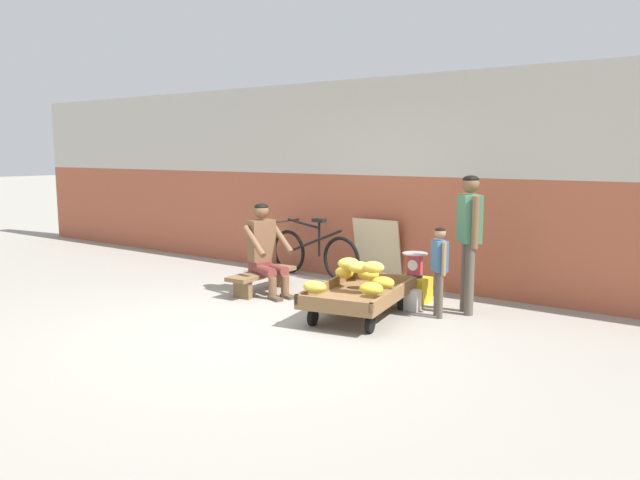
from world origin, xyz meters
TOP-DOWN VIEW (x-y plane):
  - ground_plane at (0.00, 0.00)m, footprint 80.00×80.00m
  - back_wall at (0.00, 2.89)m, footprint 16.00×0.30m
  - banana_cart at (0.59, 1.06)m, footprint 1.09×1.57m
  - banana_pile at (0.55, 1.08)m, footprint 1.04×1.41m
  - low_bench at (-1.06, 1.34)m, footprint 0.36×1.11m
  - vendor_seated at (-0.98, 1.32)m, footprint 0.73×0.60m
  - plastic_crate at (0.74, 2.04)m, footprint 0.36×0.28m
  - weighing_scale at (0.74, 2.04)m, footprint 0.30×0.30m
  - bicycle_near_left at (-1.08, 2.47)m, footprint 1.66×0.48m
  - sign_board at (-0.15, 2.67)m, footprint 0.70×0.20m
  - customer_adult at (1.46, 1.90)m, footprint 0.36×0.40m
  - customer_child at (1.28, 1.56)m, footprint 0.24×0.24m
  - shopping_bag at (0.91, 1.65)m, footprint 0.18×0.12m

SIDE VIEW (x-z plane):
  - ground_plane at x=0.00m, z-range 0.00..0.00m
  - shopping_bag at x=0.91m, z-range 0.00..0.24m
  - plastic_crate at x=0.74m, z-range 0.00..0.30m
  - low_bench at x=-1.06m, z-range 0.06..0.33m
  - banana_cart at x=0.59m, z-range 0.06..0.42m
  - bicycle_near_left at x=-1.08m, z-range -0.08..0.78m
  - sign_board at x=-0.15m, z-range 0.00..0.89m
  - weighing_scale at x=0.74m, z-range 0.31..0.60m
  - banana_pile at x=0.55m, z-range 0.34..0.60m
  - vendor_seated at x=-0.98m, z-range 0.00..1.14m
  - customer_child at x=1.28m, z-range 0.12..1.10m
  - customer_adult at x=1.46m, z-range 0.19..1.72m
  - back_wall at x=0.00m, z-range 0.00..2.76m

